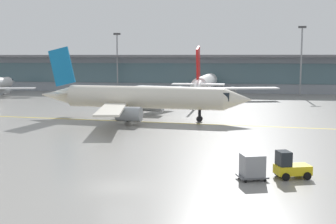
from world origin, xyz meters
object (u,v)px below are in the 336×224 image
Objects in this scene: taxiing_regional_jet at (142,98)px; cargo_dolly_lead at (252,166)px; gate_airplane_1 at (205,83)px; apron_light_mast_2 at (301,58)px; baggage_tug at (290,167)px; apron_light_mast_1 at (117,60)px.

taxiing_regional_jet is 12.94× the size of cargo_dolly_lead.
apron_light_mast_2 is (21.45, 10.71, 5.43)m from gate_airplane_1.
apron_light_mast_2 reaches higher than baggage_tug.
baggage_tug is at bearing -0.00° from cargo_dolly_lead.
taxiing_regional_jet is 50.93m from apron_light_mast_1.
cargo_dolly_lead is 0.17× the size of apron_light_mast_1.
cargo_dolly_lead is at bearing -57.99° from taxiing_regional_jet.
apron_light_mast_2 is (13.15, 74.82, 7.73)m from cargo_dolly_lead.
apron_light_mast_1 is at bearing 176.02° from apron_light_mast_2.
gate_airplane_1 is 2.23× the size of apron_light_mast_1.
taxiing_regional_jet is 2.00× the size of apron_light_mast_2.
baggage_tug is 0.18× the size of apron_light_mast_2.
baggage_tug is 84.76m from apron_light_mast_1.
taxiing_regional_jet is 34.28m from baggage_tug.
cargo_dolly_lead is at bearing -171.00° from gate_airplane_1.
gate_airplane_1 is 24.58m from apron_light_mast_2.
apron_light_mast_2 is (10.31, 73.89, 7.89)m from baggage_tug.
apron_light_mast_2 is (28.11, 44.68, 5.58)m from taxiing_regional_jet.
apron_light_mast_1 is (-34.62, 77.01, 7.35)m from baggage_tug.
apron_light_mast_1 is (-23.47, 13.83, 4.89)m from gate_airplane_1.
baggage_tug is (11.14, -63.18, -2.46)m from gate_airplane_1.
baggage_tug is (17.80, -29.21, -2.31)m from taxiing_regional_jet.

